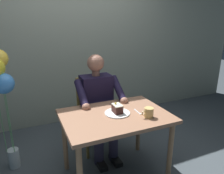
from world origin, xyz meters
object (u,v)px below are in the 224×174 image
coffee_cup (149,112)px  chair (94,109)px  dessert_spoon (139,113)px  seated_person (99,104)px  dining_table (115,123)px  cake_slice (117,109)px

coffee_cup → chair: bearing=-72.5°
dessert_spoon → seated_person: bearing=-66.9°
dining_table → seated_person: size_ratio=0.85×
dessert_spoon → coffee_cup: bearing=106.0°
dining_table → cake_slice: cake_slice is taller
seated_person → dining_table: bearing=90.0°
cake_slice → dessert_spoon: bearing=159.7°
dining_table → coffee_cup: bearing=145.2°
dining_table → chair: (0.00, -0.64, -0.12)m
seated_person → coffee_cup: seated_person is taller
dining_table → coffee_cup: coffee_cup is taller
dining_table → coffee_cup: (-0.26, 0.18, 0.14)m
dining_table → coffee_cup: 0.35m
dining_table → dessert_spoon: (-0.23, 0.06, 0.09)m
chair → dessert_spoon: chair is taller
dining_table → chair: 0.65m
dining_table → cake_slice: bearing=-153.2°
chair → cake_slice: chair is taller
dessert_spoon → dining_table: bearing=-14.9°
chair → coffee_cup: size_ratio=7.35×
chair → cake_slice: bearing=92.4°
dining_table → coffee_cup: size_ratio=8.37×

